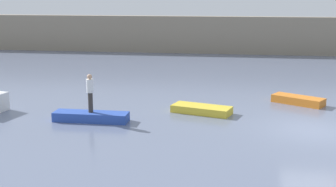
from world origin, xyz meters
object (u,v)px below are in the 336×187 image
Objects in this scene: rowboat_orange at (298,100)px; person_white_shirt at (90,91)px; rowboat_yellow at (202,109)px; rowboat_blue at (91,117)px.

person_white_shirt reaches higher than rowboat_orange.
person_white_shirt reaches higher than rowboat_yellow.
rowboat_blue is at bearing -0.90° from person_white_shirt.
rowboat_blue is at bearing -123.15° from rowboat_orange.
rowboat_blue is 1.20× the size of rowboat_yellow.
rowboat_yellow is at bearing 23.95° from person_white_shirt.
rowboat_yellow is at bearing -121.07° from rowboat_orange.
rowboat_orange is at bearing 26.10° from person_white_shirt.
rowboat_blue is 1.29× the size of rowboat_orange.
person_white_shirt is at bearing -139.48° from rowboat_yellow.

